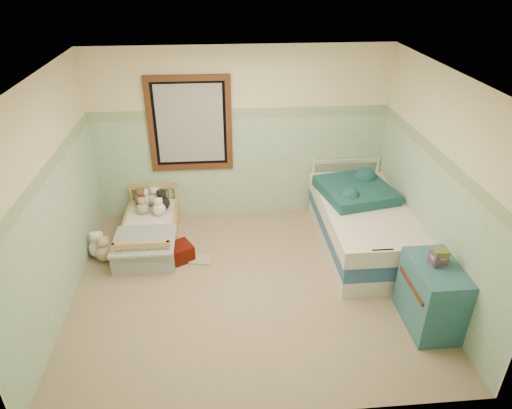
{
  "coord_description": "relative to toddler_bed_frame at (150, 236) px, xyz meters",
  "views": [
    {
      "loc": [
        -0.31,
        -4.37,
        3.54
      ],
      "look_at": [
        0.1,
        0.35,
        0.92
      ],
      "focal_mm": 32.05,
      "sensor_mm": 36.0,
      "label": 1
    }
  ],
  "objects": [
    {
      "name": "red_pillow",
      "position": [
        0.41,
        -0.45,
        0.02
      ],
      "size": [
        0.45,
        0.43,
        0.22
      ],
      "primitive_type": "cube",
      "rotation": [
        0.0,
        0.0,
        0.49
      ],
      "color": "maroon",
      "rests_on": "floor"
    },
    {
      "name": "window_blinds",
      "position": [
        0.61,
        0.72,
        1.36
      ],
      "size": [
        0.92,
        0.01,
        1.12
      ],
      "primitive_type": "cube",
      "color": "#BABAB4",
      "rests_on": "window_frame"
    },
    {
      "name": "border_strip",
      "position": [
        1.31,
        0.74,
        1.48
      ],
      "size": [
        4.2,
        0.01,
        0.15
      ],
      "primitive_type": "cube",
      "color": "#417749",
      "rests_on": "wall_back"
    },
    {
      "name": "toddler_bed_frame",
      "position": [
        0.0,
        0.0,
        0.0
      ],
      "size": [
        0.72,
        1.44,
        0.19
      ],
      "primitive_type": "cube",
      "color": "tan",
      "rests_on": "floor"
    },
    {
      "name": "plush_bed_brown",
      "position": [
        -0.15,
        0.5,
        0.31
      ],
      "size": [
        0.2,
        0.2,
        0.2
      ],
      "primitive_type": "sphere",
      "color": "brown",
      "rests_on": "toddler_mattress"
    },
    {
      "name": "wall_right",
      "position": [
        3.41,
        -1.05,
        1.16
      ],
      "size": [
        0.04,
        3.6,
        2.5
      ],
      "primitive_type": "cube",
      "color": "beige",
      "rests_on": "floor"
    },
    {
      "name": "floor_book",
      "position": [
        0.7,
        -0.5,
        -0.08
      ],
      "size": [
        0.31,
        0.27,
        0.03
      ],
      "primitive_type": "cube",
      "rotation": [
        0.0,
        0.0,
        -0.21
      ],
      "color": "gold",
      "rests_on": "floor"
    },
    {
      "name": "twin_boxspring",
      "position": [
        2.86,
        -0.38,
        0.24
      ],
      "size": [
        1.03,
        2.06,
        0.22
      ],
      "primitive_type": "cube",
      "color": "navy",
      "rests_on": "twin_bed_frame"
    },
    {
      "name": "plush_bed_white",
      "position": [
        0.05,
        0.5,
        0.32
      ],
      "size": [
        0.21,
        0.21,
        0.21
      ],
      "primitive_type": "sphere",
      "color": "silver",
      "rests_on": "toddler_mattress"
    },
    {
      "name": "wall_front",
      "position": [
        1.31,
        -2.85,
        1.16
      ],
      "size": [
        4.2,
        0.04,
        2.5
      ],
      "primitive_type": "cube",
      "color": "beige",
      "rests_on": "floor"
    },
    {
      "name": "patchwork_quilt",
      "position": [
        0.0,
        -0.45,
        0.23
      ],
      "size": [
        0.78,
        0.72,
        0.03
      ],
      "primitive_type": "cube",
      "color": "#637CAD",
      "rests_on": "toddler_mattress"
    },
    {
      "name": "plush_floor_cream",
      "position": [
        -0.64,
        -0.28,
        0.03
      ],
      "size": [
        0.25,
        0.25,
        0.25
      ],
      "primitive_type": "sphere",
      "color": "white",
      "rests_on": "floor"
    },
    {
      "name": "window_frame",
      "position": [
        0.61,
        0.71,
        1.36
      ],
      "size": [
        1.16,
        0.06,
        1.36
      ],
      "primitive_type": "cube",
      "color": "#3F2413",
      "rests_on": "wall_back"
    },
    {
      "name": "extra_plush_1",
      "position": [
        -0.08,
        0.52,
        0.3
      ],
      "size": [
        0.18,
        0.18,
        0.18
      ],
      "primitive_type": "sphere",
      "color": "white",
      "rests_on": "toddler_mattress"
    },
    {
      "name": "floor",
      "position": [
        1.31,
        -1.05,
        -0.1
      ],
      "size": [
        4.2,
        3.6,
        0.02
      ],
      "primitive_type": "cube",
      "color": "#877556",
      "rests_on": "ground"
    },
    {
      "name": "extra_plush_2",
      "position": [
        0.13,
        0.22,
        0.31
      ],
      "size": [
        0.18,
        0.18,
        0.18
      ],
      "primitive_type": "sphere",
      "color": "white",
      "rests_on": "toddler_mattress"
    },
    {
      "name": "twin_mattress",
      "position": [
        2.86,
        -0.38,
        0.46
      ],
      "size": [
        1.07,
        2.1,
        0.22
      ],
      "primitive_type": "cube",
      "color": "white",
      "rests_on": "twin_boxspring"
    },
    {
      "name": "ceiling",
      "position": [
        1.31,
        -1.05,
        2.42
      ],
      "size": [
        4.2,
        3.6,
        0.02
      ],
      "primitive_type": "cube",
      "color": "white",
      "rests_on": "wall_back"
    },
    {
      "name": "plush_floor_tan",
      "position": [
        -0.54,
        -0.38,
        0.03
      ],
      "size": [
        0.24,
        0.24,
        0.24
      ],
      "primitive_type": "sphere",
      "color": "tan",
      "rests_on": "floor"
    },
    {
      "name": "teal_blanket",
      "position": [
        2.81,
        -0.08,
        0.64
      ],
      "size": [
        1.04,
        1.08,
        0.14
      ],
      "primitive_type": "cube",
      "rotation": [
        0.0,
        0.0,
        0.2
      ],
      "color": "#14413D",
      "rests_on": "twin_mattress"
    },
    {
      "name": "plush_bed_dark",
      "position": [
        0.13,
        0.28,
        0.3
      ],
      "size": [
        0.17,
        0.17,
        0.17
      ],
      "primitive_type": "sphere",
      "color": "black",
      "rests_on": "toddler_mattress"
    },
    {
      "name": "wall_left",
      "position": [
        -0.79,
        -1.05,
        1.16
      ],
      "size": [
        0.04,
        3.6,
        2.5
      ],
      "primitive_type": "cube",
      "color": "beige",
      "rests_on": "floor"
    },
    {
      "name": "dresser",
      "position": [
        3.17,
        -1.86,
        0.29
      ],
      "size": [
        0.47,
        0.76,
        0.76
      ],
      "primitive_type": "cube",
      "color": "#305B6F",
      "rests_on": "floor"
    },
    {
      "name": "plush_bed_tan",
      "position": [
        -0.1,
        0.28,
        0.3
      ],
      "size": [
        0.17,
        0.17,
        0.17
      ],
      "primitive_type": "sphere",
      "color": "tan",
      "rests_on": "toddler_mattress"
    },
    {
      "name": "toddler_mattress",
      "position": [
        0.0,
        0.0,
        0.15
      ],
      "size": [
        0.66,
        1.38,
        0.12
      ],
      "primitive_type": "cube",
      "color": "silver",
      "rests_on": "toddler_bed_frame"
    },
    {
      "name": "wainscot_mint",
      "position": [
        1.31,
        0.74,
        0.66
      ],
      "size": [
        4.2,
        0.01,
        1.5
      ],
      "primitive_type": "cube",
      "color": "#86A886",
      "rests_on": "floor"
    },
    {
      "name": "twin_bed_frame",
      "position": [
        2.86,
        -0.38,
        0.02
      ],
      "size": [
        1.03,
        2.06,
        0.22
      ],
      "primitive_type": "cube",
      "color": "silver",
      "rests_on": "floor"
    },
    {
      "name": "extra_plush_0",
      "position": [
        0.17,
        0.37,
        0.32
      ],
      "size": [
        0.21,
        0.21,
        0.21
      ],
      "primitive_type": "sphere",
      "color": "black",
      "rests_on": "toddler_mattress"
    },
    {
      "name": "wall_back",
      "position": [
        1.31,
        0.75,
        1.16
      ],
      "size": [
        4.2,
        0.04,
        2.5
      ],
      "primitive_type": "cube",
      "color": "beige",
      "rests_on": "floor"
    },
    {
      "name": "book_stack",
      "position": [
        3.17,
        -1.82,
        0.75
      ],
      "size": [
        0.18,
        0.16,
        0.16
      ],
      "primitive_type": "cube",
      "rotation": [
        0.0,
        0.0,
        0.22
      ],
      "color": "brown",
      "rests_on": "dresser"
    }
  ]
}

